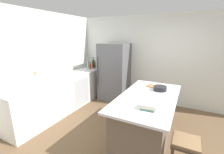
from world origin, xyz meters
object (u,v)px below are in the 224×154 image
Objects in this scene: flower_vase at (36,81)px; refrigerator at (114,72)px; wine_bottle at (93,64)px; hot_sauce_bottle at (91,66)px; cookbook_stack at (148,106)px; mixing_bowl at (160,88)px; bar_stool at (185,148)px; vinegar_bottle at (95,65)px; gin_bottle at (88,65)px; kitchen_island at (147,118)px; paper_towel_roll at (60,73)px; cutting_board at (154,86)px; sink_faucet at (49,74)px.

refrigerator is at bearing 67.85° from flower_vase.
wine_bottle is 0.20m from hot_sauce_bottle.
cookbook_stack is 1.01× the size of mixing_bowl.
vinegar_bottle is (-2.98, 2.36, 0.51)m from bar_stool.
flower_vase is 2.18m from wine_bottle.
wine_bottle reaches higher than flower_vase.
gin_bottle is 1.12× the size of cookbook_stack.
kitchen_island is 0.72m from cookbook_stack.
vinegar_bottle is at bearing 87.28° from paper_towel_roll.
wine_bottle is (-0.83, 0.07, 0.20)m from refrigerator.
kitchen_island is 5.89× the size of cutting_board.
flower_vase is at bearing -112.15° from refrigerator.
cookbook_stack is (1.60, -2.08, 0.08)m from refrigerator.
vinegar_bottle is (0.07, 1.53, -0.03)m from paper_towel_roll.
flower_vase is 1.99m from hot_sauce_bottle.
flower_vase is 1.19× the size of vinegar_bottle.
bar_stool is (2.16, -2.20, -0.36)m from refrigerator.
hot_sauce_bottle reaches higher than kitchen_island.
gin_bottle reaches higher than vinegar_bottle.
bar_stool is 2.58× the size of mixing_bowl.
sink_faucet is 1.55m from hot_sauce_bottle.
paper_towel_roll reaches higher than mixing_bowl.
flower_vase reaches higher than vinegar_bottle.
hot_sauce_bottle reaches higher than bar_stool.
flower_vase reaches higher than mixing_bowl.
wine_bottle reaches higher than gin_bottle.
sink_faucet is at bearing -100.53° from paper_towel_roll.
gin_bottle is (-0.97, -0.04, 0.17)m from refrigerator.
vinegar_bottle is at bearing 141.71° from bar_stool.
mixing_bowl is (2.57, -1.12, -0.09)m from gin_bottle.
refrigerator is at bearing 56.84° from paper_towel_roll.
flower_vase is at bearing -78.48° from sink_faucet.
flower_vase is 0.98× the size of cutting_board.
kitchen_island is at bearing -4.81° from paper_towel_roll.
vinegar_bottle reaches higher than mixing_bowl.
kitchen_island is 6.68× the size of gin_bottle.
sink_faucet reaches higher than cutting_board.
hot_sauce_bottle is (0.08, 1.25, -0.04)m from paper_towel_roll.
mixing_bowl is at bearing -28.37° from vinegar_bottle.
gin_bottle reaches higher than cutting_board.
wine_bottle is 0.18m from gin_bottle.
kitchen_island is at bearing 137.48° from bar_stool.
hot_sauce_bottle is 0.70× the size of cutting_board.
sink_faucet is 1.17× the size of cookbook_stack.
sink_faucet is at bearing -95.17° from hot_sauce_bottle.
wine_bottle is 1.29× the size of gin_bottle.
paper_towel_roll is at bearing -86.83° from gin_bottle.
sink_faucet is 0.96× the size of paper_towel_roll.
cutting_board is (2.28, -1.04, -0.15)m from wine_bottle.
kitchen_island is 6.04× the size of flower_vase.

